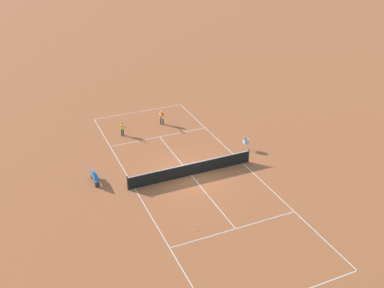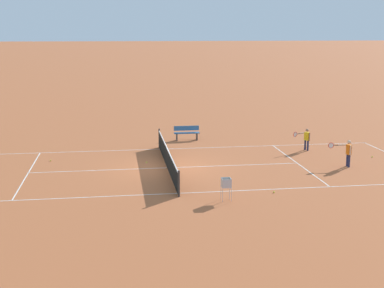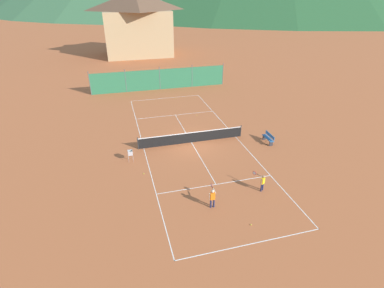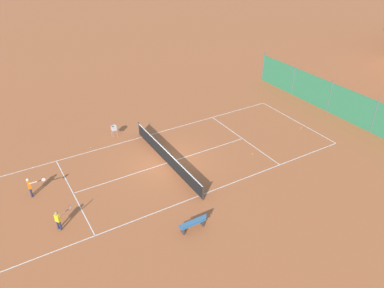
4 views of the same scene
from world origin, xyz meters
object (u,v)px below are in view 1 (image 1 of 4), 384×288
at_px(tennis_ball_alley_right, 224,139).
at_px(tennis_ball_by_net_left, 182,185).
at_px(player_near_service, 162,116).
at_px(ball_hopper, 246,142).
at_px(courtside_bench, 94,177).
at_px(tennis_ball_far_corner, 137,118).
at_px(tennis_net, 191,169).
at_px(tennis_ball_near_corner, 197,230).
at_px(player_far_baseline, 122,128).

xyz_separation_m(tennis_ball_alley_right, tennis_ball_by_net_left, (5.63, 4.76, 0.00)).
relative_size(player_near_service, tennis_ball_by_net_left, 19.49).
relative_size(tennis_ball_alley_right, tennis_ball_by_net_left, 1.00).
distance_m(tennis_ball_by_net_left, ball_hopper, 6.90).
relative_size(player_near_service, courtside_bench, 0.86).
bearing_deg(player_near_service, courtside_bench, 42.54).
height_order(tennis_ball_far_corner, courtside_bench, courtside_bench).
relative_size(tennis_net, tennis_ball_far_corner, 139.09).
xyz_separation_m(tennis_ball_near_corner, tennis_ball_far_corner, (-1.53, -16.27, 0.00)).
xyz_separation_m(tennis_net, player_near_service, (-1.01, -8.53, 0.25)).
height_order(ball_hopper, courtside_bench, ball_hopper).
bearing_deg(tennis_net, tennis_ball_near_corner, 69.38).
bearing_deg(tennis_ball_far_corner, tennis_ball_alley_right, 127.38).
relative_size(tennis_net, player_near_service, 7.14).
distance_m(player_near_service, tennis_ball_by_net_left, 9.70).
bearing_deg(ball_hopper, tennis_net, 17.98).
xyz_separation_m(tennis_ball_near_corner, courtside_bench, (4.22, -7.42, 0.42)).
distance_m(tennis_ball_near_corner, courtside_bench, 8.55).
xyz_separation_m(tennis_ball_near_corner, ball_hopper, (-7.42, -7.36, 0.63)).
relative_size(tennis_net, tennis_ball_by_net_left, 139.09).
relative_size(tennis_ball_by_net_left, courtside_bench, 0.04).
distance_m(player_near_service, tennis_ball_near_corner, 14.53).
bearing_deg(player_far_baseline, tennis_ball_far_corner, -126.04).
bearing_deg(player_far_baseline, tennis_net, 108.77).
bearing_deg(ball_hopper, tennis_ball_alley_right, -71.39).
xyz_separation_m(tennis_ball_far_corner, ball_hopper, (-5.90, 8.90, 0.63)).
relative_size(player_far_baseline, tennis_ball_far_corner, 18.17).
height_order(player_far_baseline, courtside_bench, player_far_baseline).
relative_size(player_near_service, tennis_ball_alley_right, 19.49).
bearing_deg(player_near_service, tennis_ball_alley_right, 127.34).
height_order(tennis_ball_by_net_left, tennis_ball_far_corner, same).
xyz_separation_m(tennis_net, ball_hopper, (-5.30, -1.72, 0.16)).
xyz_separation_m(player_near_service, tennis_ball_far_corner, (1.61, -2.09, -0.72)).
distance_m(tennis_ball_by_net_left, courtside_bench, 5.96).
xyz_separation_m(player_near_service, tennis_ball_by_net_left, (2.06, 9.45, -0.72)).
distance_m(tennis_net, tennis_ball_far_corner, 10.65).
distance_m(tennis_ball_far_corner, ball_hopper, 10.69).
bearing_deg(player_near_service, player_far_baseline, 11.24).
height_order(tennis_net, player_near_service, player_near_service).
distance_m(player_near_service, ball_hopper, 8.05).
height_order(tennis_net, tennis_ball_by_net_left, tennis_net).
xyz_separation_m(player_far_baseline, courtside_bench, (3.69, 6.02, -0.25)).
distance_m(tennis_net, tennis_ball_alley_right, 6.00).
bearing_deg(tennis_ball_near_corner, tennis_ball_by_net_left, -102.79).
height_order(player_near_service, tennis_ball_by_net_left, player_near_service).
bearing_deg(tennis_ball_near_corner, player_far_baseline, -87.75).
height_order(tennis_net, tennis_ball_near_corner, tennis_net).
relative_size(tennis_net, tennis_ball_alley_right, 139.09).
relative_size(player_far_baseline, tennis_ball_alley_right, 18.17).
distance_m(tennis_net, player_far_baseline, 8.24).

